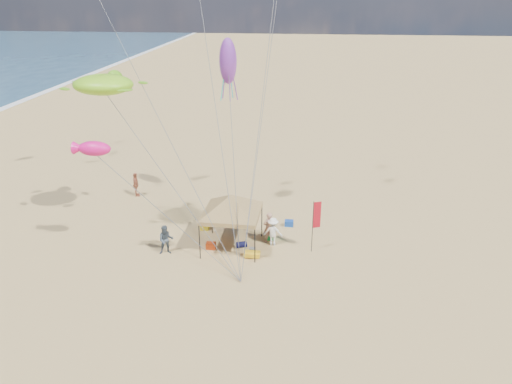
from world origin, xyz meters
TOP-DOWN VIEW (x-y plane):
  - ground at (0.00, 0.00)m, footprint 280.00×280.00m
  - canopy_tent at (-1.50, 4.10)m, footprint 6.19×6.19m
  - feather_flag at (3.22, 4.14)m, footprint 0.45×0.21m
  - cooler_red at (-2.70, 3.75)m, footprint 0.54×0.38m
  - cooler_blue at (1.64, 7.12)m, footprint 0.54×0.38m
  - bag_navy at (-0.96, 4.10)m, footprint 0.69×0.54m
  - bag_orange at (-2.85, 7.27)m, footprint 0.54×0.69m
  - chair_green at (0.61, 5.32)m, footprint 0.50×0.50m
  - chair_yellow at (-3.55, 6.12)m, footprint 0.50×0.50m
  - crate_grey at (-0.27, 3.58)m, footprint 0.34×0.30m
  - beach_cart at (-0.24, 3.06)m, footprint 0.90×0.50m
  - person_near_a at (0.53, 4.91)m, footprint 0.84×0.77m
  - person_near_b at (-5.08, 2.95)m, footprint 1.00×0.87m
  - person_near_c at (0.81, 4.62)m, footprint 1.15×0.71m
  - person_far_a at (-9.51, 10.69)m, footprint 0.79×1.12m
  - turtle_kite at (-8.54, 5.01)m, footprint 3.76×3.26m
  - fish_kite at (-8.06, 1.94)m, footprint 1.75×0.94m
  - squid_kite at (-2.38, 9.19)m, footprint 1.11×1.11m

SIDE VIEW (x-z plane):
  - ground at x=0.00m, z-range 0.00..0.00m
  - crate_grey at x=-0.27m, z-range 0.00..0.28m
  - bag_navy at x=-0.96m, z-range 0.00..0.36m
  - bag_orange at x=-2.85m, z-range 0.00..0.36m
  - cooler_red at x=-2.70m, z-range 0.00..0.38m
  - cooler_blue at x=1.64m, z-range 0.00..0.38m
  - beach_cart at x=-0.24m, z-range 0.08..0.32m
  - chair_green at x=0.61m, z-range 0.00..0.70m
  - chair_yellow at x=-3.55m, z-range 0.00..0.70m
  - person_near_c at x=0.81m, z-range 0.00..1.71m
  - person_near_b at x=-5.08m, z-range 0.00..1.74m
  - person_far_a at x=-9.51m, z-range 0.00..1.77m
  - person_near_a at x=0.53m, z-range 0.00..1.92m
  - feather_flag at x=3.22m, z-range 0.52..3.65m
  - canopy_tent at x=-1.50m, z-range 1.27..5.08m
  - fish_kite at x=-8.06m, z-range 6.07..6.82m
  - turtle_kite at x=-8.54m, z-range 8.51..9.61m
  - squid_kite at x=-2.38m, z-range 8.44..11.18m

